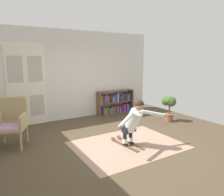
# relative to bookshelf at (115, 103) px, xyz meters

# --- Properties ---
(ground_plane) EXTENTS (7.20, 7.20, 0.00)m
(ground_plane) POSITION_rel_bookshelf_xyz_m (-1.57, -2.39, -0.37)
(ground_plane) COLOR #4C3E2C
(back_wall) EXTENTS (6.00, 0.10, 2.90)m
(back_wall) POSITION_rel_bookshelf_xyz_m (-1.57, 0.21, 1.08)
(back_wall) COLOR silver
(back_wall) RESTS_ON ground
(double_door) EXTENTS (1.22, 0.05, 2.45)m
(double_door) POSITION_rel_bookshelf_xyz_m (-3.00, 0.15, 0.86)
(double_door) COLOR silver
(double_door) RESTS_ON ground
(rug) EXTENTS (2.43, 1.85, 0.01)m
(rug) POSITION_rel_bookshelf_xyz_m (-1.33, -2.67, -0.37)
(rug) COLOR #A3816D
(rug) RESTS_ON ground
(bookshelf) EXTENTS (1.43, 0.30, 0.84)m
(bookshelf) POSITION_rel_bookshelf_xyz_m (0.00, 0.00, 0.00)
(bookshelf) COLOR brown
(bookshelf) RESTS_ON ground
(wicker_chair) EXTENTS (0.79, 0.79, 1.10)m
(wicker_chair) POSITION_rel_bookshelf_xyz_m (-3.60, -1.32, 0.21)
(wicker_chair) COLOR tan
(wicker_chair) RESTS_ON ground
(potted_plant) EXTENTS (0.39, 0.45, 0.81)m
(potted_plant) POSITION_rel_bookshelf_xyz_m (0.92, -1.79, 0.20)
(potted_plant) COLOR brown
(potted_plant) RESTS_ON ground
(skis_pair) EXTENTS (0.38, 0.93, 0.07)m
(skis_pair) POSITION_rel_bookshelf_xyz_m (-1.33, -2.64, -0.35)
(skis_pair) COLOR brown
(skis_pair) RESTS_ON rug
(person_skier) EXTENTS (1.43, 0.74, 1.06)m
(person_skier) POSITION_rel_bookshelf_xyz_m (-1.31, -2.86, 0.29)
(person_skier) COLOR white
(person_skier) RESTS_ON skis_pair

